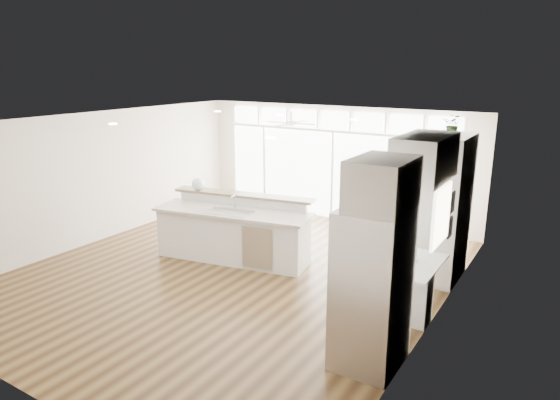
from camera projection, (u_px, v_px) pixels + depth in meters
The scene contains 24 objects.
floor at pixel (235, 273), 8.97m from camera, with size 7.00×8.00×0.02m, color #3E2813.
ceiling at pixel (231, 122), 8.26m from camera, with size 7.00×8.00×0.02m, color silver.
wall_back at pixel (334, 163), 11.89m from camera, with size 7.00×0.04×2.70m, color white.
wall_front at pixel (7, 283), 5.34m from camera, with size 7.00×0.04×2.70m, color white.
wall_left at pixel (99, 177), 10.40m from camera, with size 0.04×8.00×2.70m, color white.
wall_right at pixel (437, 235), 6.83m from camera, with size 0.04×8.00×2.70m, color white.
glass_wall at pixel (333, 176), 11.92m from camera, with size 5.80×0.06×2.08m, color white.
transom_row at pixel (335, 120), 11.57m from camera, with size 5.90×0.06×0.40m, color white.
desk_window at pixel (441, 215), 7.04m from camera, with size 0.04×0.85×0.85m, color white.
ceiling_fan at pixel (291, 119), 10.87m from camera, with size 1.16×1.16×0.32m, color white.
recessed_lights at pixel (238, 122), 8.43m from camera, with size 3.40×3.00×0.02m, color white.
oven_cabinet at pixel (446, 208), 8.50m from camera, with size 0.64×1.20×2.50m, color white.
desk_nook at pixel (412, 286), 7.51m from camera, with size 0.72×1.30×0.76m, color white.
upper_cabinets at pixel (425, 158), 6.98m from camera, with size 0.64×1.30×0.64m, color white.
refrigerator at pixel (372, 288), 6.01m from camera, with size 0.76×0.90×2.00m, color #BBBABF.
fridge_cabinet at pixel (382, 184), 5.64m from camera, with size 0.64×0.90×0.60m, color white.
framed_photos at pixel (451, 215), 7.59m from camera, with size 0.06×0.22×0.80m, color black.
kitchen_island at pixel (233, 230), 9.42m from camera, with size 3.00×1.13×1.19m, color white.
rug at pixel (373, 314), 7.45m from camera, with size 0.97×0.70×0.01m, color #321D10.
office_chair at pixel (357, 253), 8.45m from camera, with size 0.54×0.50×1.04m, color black.
fishbowl at pixel (198, 184), 9.93m from camera, with size 0.25×0.25×0.25m, color white.
monitor at pixel (410, 250), 7.41m from camera, with size 0.08×0.46×0.38m, color black.
keyboard at pixel (398, 259), 7.54m from camera, with size 0.11×0.30×0.01m, color silver.
potted_plant at pixel (453, 127), 8.14m from camera, with size 0.30×0.33×0.26m, color #355625.
Camera 1 is at (5.09, -6.62, 3.60)m, focal length 32.00 mm.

